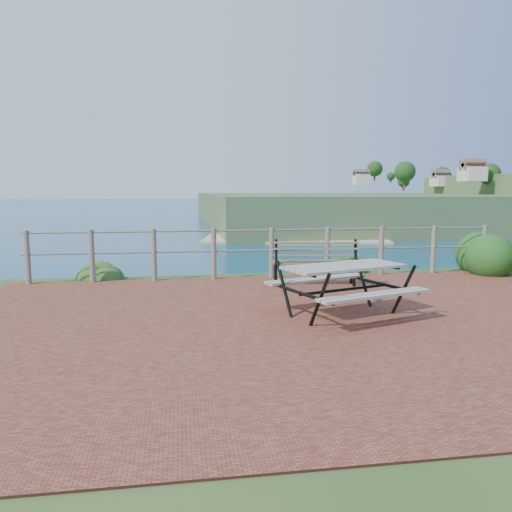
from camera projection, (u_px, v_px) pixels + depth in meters
The scene contains 8 objects.
ground at pixel (317, 321), 6.71m from camera, with size 10.00×7.00×0.12m, color brown.
ocean at pixel (183, 194), 202.65m from camera, with size 1200.00×1200.00×0.00m, color #135473.
safety_railing at pixel (272, 250), 9.91m from camera, with size 9.40×0.10×1.00m.
picnic_table at pixel (343, 285), 6.91m from camera, with size 1.81×1.39×0.71m.
park_bench at pixel (314, 255), 9.14m from camera, with size 1.58×0.62×0.87m.
shrub_right_edge at pixel (477, 273), 10.69m from camera, with size 1.12×1.12×1.60m, color #164A1A.
shrub_lip_west at pixel (107, 279), 9.97m from camera, with size 0.86×0.86×0.63m, color #21491B.
shrub_lip_east at pixel (345, 271), 10.87m from camera, with size 0.88×0.88×0.66m, color #164A1A.
Camera 1 is at (-1.81, -6.33, 1.76)m, focal length 35.00 mm.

